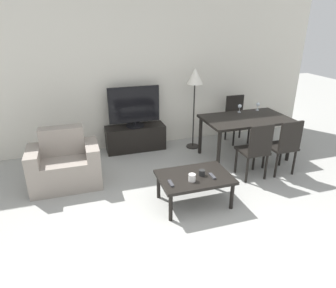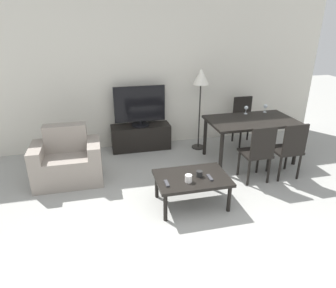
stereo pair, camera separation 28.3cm
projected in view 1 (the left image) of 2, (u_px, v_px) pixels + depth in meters
name	position (u px, v px, depth m)	size (l,w,h in m)	color
ground_plane	(206.00, 267.00, 2.97)	(18.00, 18.00, 0.00)	#9E9E99
wall_back	(133.00, 74.00, 5.34)	(7.17, 0.06, 2.70)	silver
armchair	(65.00, 165.00, 4.32)	(0.97, 0.60, 0.84)	gray
tv_stand	(136.00, 138.00, 5.53)	(1.08, 0.37, 0.46)	black
tv	(134.00, 107.00, 5.30)	(0.91, 0.32, 0.72)	black
coffee_table	(195.00, 179.00, 3.86)	(0.93, 0.64, 0.41)	black
dining_table	(246.00, 122.00, 5.08)	(1.44, 0.85, 0.72)	black
dining_chair_near	(256.00, 148.00, 4.42)	(0.40, 0.40, 0.89)	black
dining_chair_far	(236.00, 117.00, 5.85)	(0.40, 0.40, 0.89)	black
dining_chair_near_right	(285.00, 144.00, 4.56)	(0.40, 0.40, 0.89)	black
floor_lamp	(195.00, 82.00, 5.24)	(0.28, 0.28, 1.48)	black
remote_primary	(171.00, 183.00, 3.65)	(0.04, 0.15, 0.02)	#38383D
remote_secondary	(212.00, 176.00, 3.82)	(0.04, 0.15, 0.02)	#38383D
cup_white_near	(202.00, 173.00, 3.84)	(0.08, 0.08, 0.08)	black
cup_colored_far	(192.00, 178.00, 3.70)	(0.09, 0.09, 0.09)	white
wine_glass_left	(240.00, 107.00, 5.30)	(0.07, 0.07, 0.15)	silver
wine_glass_center	(258.00, 105.00, 5.41)	(0.07, 0.07, 0.15)	silver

